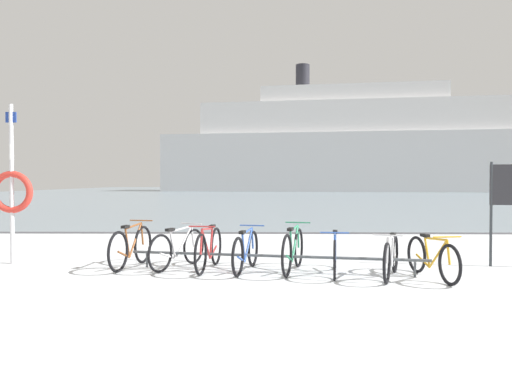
# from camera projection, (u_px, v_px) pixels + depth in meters

# --- Properties ---
(ground) EXTENTS (80.00, 132.00, 0.08)m
(ground) POSITION_uv_depth(u_px,v_px,m) (274.00, 194.00, 58.77)
(ground) COLOR silver
(bike_rack) EXTENTS (5.17, 0.98, 0.31)m
(bike_rack) POSITION_uv_depth(u_px,v_px,m) (274.00, 256.00, 8.54)
(bike_rack) COLOR #4C5156
(bike_rack) RESTS_ON ground
(bicycle_0) EXTENTS (0.50, 1.69, 0.84)m
(bicycle_0) POSITION_uv_depth(u_px,v_px,m) (131.00, 247.00, 8.99)
(bicycle_0) COLOR black
(bicycle_0) RESTS_ON ground
(bicycle_1) EXTENTS (0.79, 1.55, 0.79)m
(bicycle_1) POSITION_uv_depth(u_px,v_px,m) (178.00, 248.00, 8.93)
(bicycle_1) COLOR black
(bicycle_1) RESTS_ON ground
(bicycle_2) EXTENTS (0.46, 1.77, 0.83)m
(bicycle_2) POSITION_uv_depth(u_px,v_px,m) (209.00, 249.00, 8.74)
(bicycle_2) COLOR black
(bicycle_2) RESTS_ON ground
(bicycle_3) EXTENTS (0.53, 1.67, 0.78)m
(bicycle_3) POSITION_uv_depth(u_px,v_px,m) (246.00, 251.00, 8.61)
(bicycle_3) COLOR black
(bicycle_3) RESTS_ON ground
(bicycle_4) EXTENTS (0.58, 1.69, 0.84)m
(bicycle_4) POSITION_uv_depth(u_px,v_px,m) (293.00, 250.00, 8.56)
(bicycle_4) COLOR black
(bicycle_4) RESTS_ON ground
(bicycle_5) EXTENTS (0.46, 1.71, 0.77)m
(bicycle_5) POSITION_uv_depth(u_px,v_px,m) (335.00, 254.00, 8.34)
(bicycle_5) COLOR black
(bicycle_5) RESTS_ON ground
(bicycle_6) EXTENTS (0.71, 1.57, 0.76)m
(bicycle_6) POSITION_uv_depth(u_px,v_px,m) (391.00, 257.00, 8.01)
(bicycle_6) COLOR black
(bicycle_6) RESTS_ON ground
(bicycle_7) EXTENTS (0.47, 1.68, 0.74)m
(bicycle_7) POSITION_uv_depth(u_px,v_px,m) (432.00, 258.00, 7.95)
(bicycle_7) COLOR black
(bicycle_7) RESTS_ON ground
(info_sign) EXTENTS (0.55, 0.13, 1.94)m
(info_sign) POSITION_uv_depth(u_px,v_px,m) (506.00, 196.00, 9.05)
(info_sign) COLOR #33383D
(info_sign) RESTS_ON ground
(rescue_post) EXTENTS (0.82, 0.12, 3.05)m
(rescue_post) POSITION_uv_depth(u_px,v_px,m) (12.00, 189.00, 9.41)
(rescue_post) COLOR silver
(rescue_post) RESTS_ON ground
(ferry_ship) EXTENTS (61.08, 20.37, 19.58)m
(ferry_ship) POSITION_uv_depth(u_px,v_px,m) (358.00, 148.00, 74.95)
(ferry_ship) COLOR silver
(ferry_ship) RESTS_ON ground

